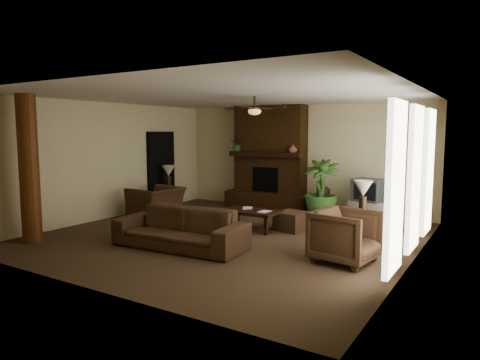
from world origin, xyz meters
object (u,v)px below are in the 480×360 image
Objects in this scene: armchair_right at (346,234)px; side_table_right at (362,230)px; sofa at (180,222)px; lamp_right at (363,191)px; tv_stand at (367,211)px; coffee_table at (251,213)px; ottoman at (292,221)px; log_column at (29,169)px; lamp_left at (168,173)px; floor_vase at (323,199)px; armchair_left at (156,197)px; floor_plant at (321,203)px; side_table_left at (168,199)px.

side_table_right is (-0.10, 1.29, -0.20)m from armchair_right.
lamp_right is at bearing 32.56° from sofa.
coffee_table is at bearing -144.46° from tv_stand.
ottoman is (1.14, 2.34, -0.28)m from sofa.
log_column is 4.31× the size of lamp_left.
tv_stand is 1.13m from floor_vase.
armchair_left is (-2.28, 1.85, 0.02)m from sofa.
tv_stand is 1.55× the size of side_table_right.
lamp_left is at bearing 76.05° from armchair_right.
tv_stand is (2.26, 4.07, -0.23)m from sofa.
armchair_left is 2.66m from coffee_table.
sofa is (2.69, 1.16, -0.92)m from log_column.
floor_plant is 4.15m from lamp_left.
armchair_left is 1.49× the size of floor_vase.
side_table_right is at bearing 11.68° from armchair_right.
side_table_right is (5.52, -0.84, 0.00)m from side_table_left.
ottoman is 3.95m from side_table_left.
log_column is 1.14× the size of sofa.
coffee_table is 2.18× the size of side_table_left.
armchair_right reaches higher than side_table_right.
side_table_left is 0.85× the size of lamp_left.
armchair_right is at bearing 10.02° from sofa.
lamp_right reaches higher than floor_vase.
side_table_left is at bearing -179.34° from tv_stand.
side_table_right is (0.48, -2.07, 0.03)m from tv_stand.
coffee_table is 0.89m from ottoman.
sofa reaches higher than side_table_left.
log_column is 1.94× the size of floor_plant.
lamp_left reaches higher than armchair_right.
armchair_left is at bearing -146.10° from floor_vase.
sofa is at bearing -132.03° from tv_stand.
ottoman is 0.92× the size of lamp_right.
coffee_table is (-2.47, 1.22, -0.10)m from armchair_right.
lamp_right reaches higher than armchair_left.
armchair_left is 5.04m from lamp_right.
log_column is 4.08m from lamp_left.
coffee_table is 3.28m from side_table_left.
lamp_right is (1.59, -0.32, 0.80)m from ottoman.
lamp_left is (-3.93, -1.25, 0.57)m from floor_vase.
lamp_right is at bearing 121.09° from side_table_right.
floor_vase reaches higher than coffee_table.
side_table_left is at bearing 171.31° from side_table_right.
armchair_right is at bearing -26.30° from coffee_table.
lamp_right is at bearing -9.07° from lamp_left.
ottoman is 0.92× the size of lamp_left.
side_table_left reaches higher than tv_stand.
tv_stand is at bearing 13.67° from side_table_left.
coffee_table is 1.56× the size of floor_vase.
armchair_left is at bearing -64.31° from lamp_left.
sofa is 2.88× the size of tv_stand.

